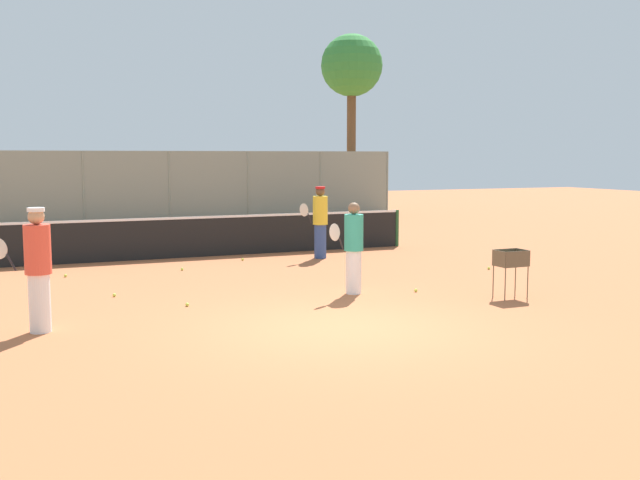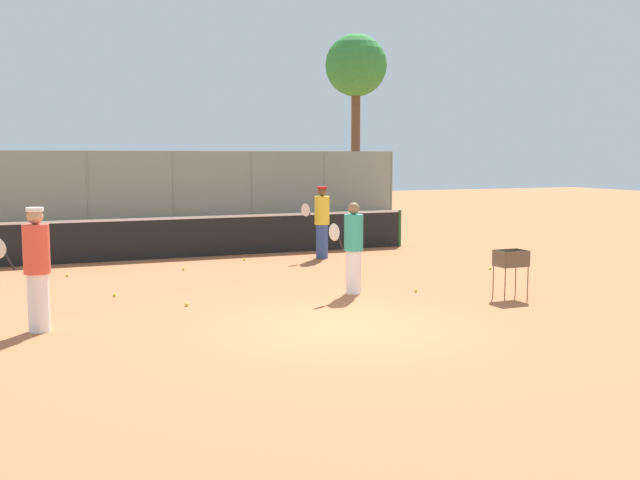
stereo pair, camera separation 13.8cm
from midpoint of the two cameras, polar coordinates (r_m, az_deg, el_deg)
name	(u,v)px [view 1 (the left image)]	position (r m, az deg, el deg)	size (l,w,h in m)	color
ground_plane	(343,328)	(11.62, 1.39, -6.71)	(80.00, 80.00, 0.00)	#B7663D
tennis_net	(199,236)	(19.85, -9.42, 0.32)	(11.97, 0.10, 1.07)	#26592D
back_fence	(127,187)	(30.99, -14.60, 3.96)	(23.71, 0.08, 2.85)	gray
tree_0	(352,69)	(36.43, 2.32, 12.90)	(2.93, 2.93, 8.39)	brown
player_white_outfit	(38,268)	(11.96, -21.02, -2.01)	(0.95, 0.39, 1.88)	white
player_red_cap	(353,247)	(14.32, 2.29, -0.54)	(0.87, 0.49, 1.76)	white
player_yellow_shirt	(320,221)	(19.32, -0.20, 1.45)	(0.91, 0.45, 1.86)	#334C8C
ball_cart	(510,262)	(14.33, 14.03, -1.66)	(0.56, 0.41, 0.90)	brown
tennis_ball_0	(114,295)	(14.66, -15.67, -4.06)	(0.07, 0.07, 0.07)	#D1E54C
tennis_ball_1	(187,305)	(13.45, -10.38, -4.86)	(0.07, 0.07, 0.07)	#D1E54C
tennis_ball_2	(416,290)	(14.73, 7.05, -3.82)	(0.07, 0.07, 0.07)	#D1E54C
tennis_ball_3	(489,268)	(17.89, 12.52, -2.11)	(0.07, 0.07, 0.07)	#D1E54C
tennis_ball_4	(65,276)	(17.34, -19.04, -2.58)	(0.07, 0.07, 0.07)	#D1E54C
tennis_ball_5	(182,269)	(17.63, -10.68, -2.19)	(0.07, 0.07, 0.07)	#D1E54C
tennis_ball_6	(243,259)	(19.07, -6.12, -1.47)	(0.07, 0.07, 0.07)	#D1E54C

